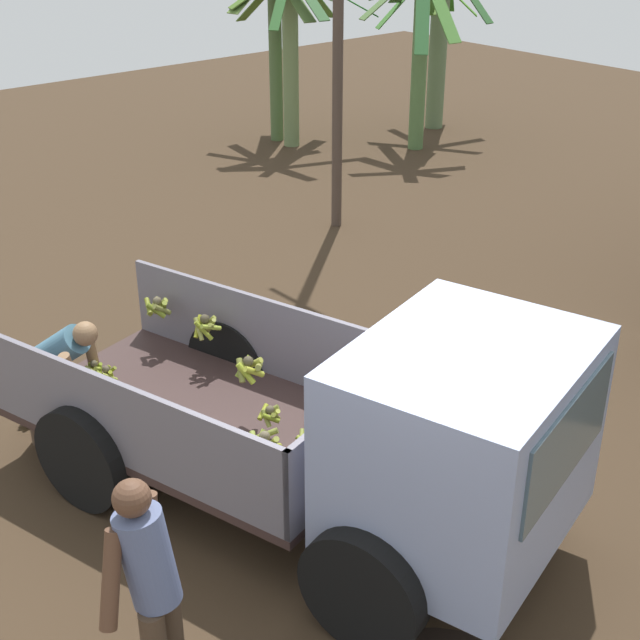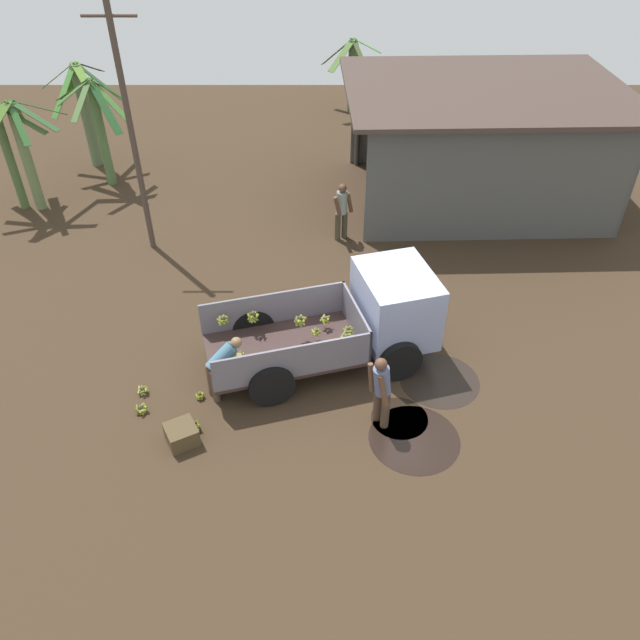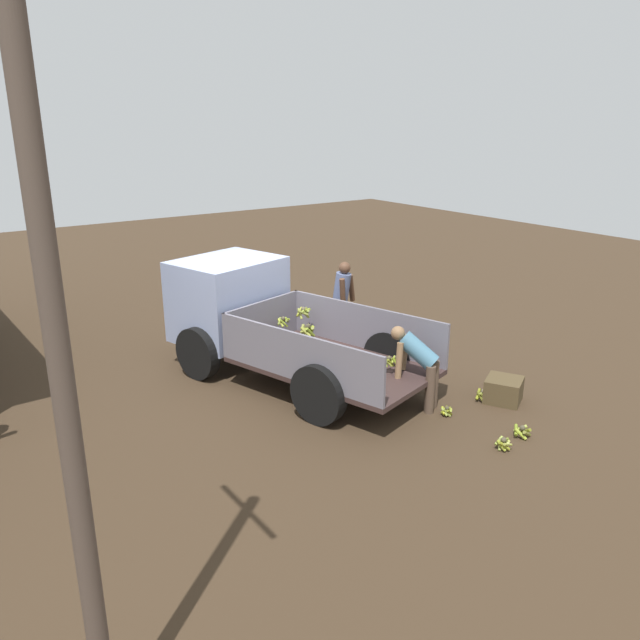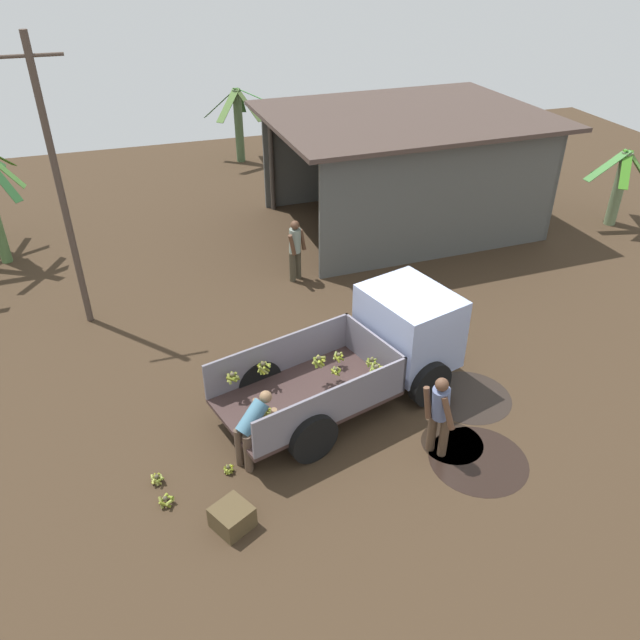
% 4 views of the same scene
% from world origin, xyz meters
% --- Properties ---
extents(ground, '(36.00, 36.00, 0.00)m').
position_xyz_m(ground, '(0.00, 0.00, 0.00)').
color(ground, '#3C2C1D').
extents(cargo_truck, '(5.04, 3.07, 1.92)m').
position_xyz_m(cargo_truck, '(-0.15, -0.06, 1.01)').
color(cargo_truck, '#3A2926').
rests_on(cargo_truck, ground).
extents(banana_palm_0, '(2.53, 2.22, 3.22)m').
position_xyz_m(banana_palm_0, '(-10.10, 6.54, 1.75)').
color(banana_palm_0, '#4A6438').
rests_on(banana_palm_0, ground).
extents(banana_palm_3, '(2.47, 2.53, 3.35)m').
position_xyz_m(banana_palm_3, '(-8.77, 9.61, 1.76)').
color(banana_palm_3, '#5F774F').
rests_on(banana_palm_3, ground).
extents(banana_palm_4, '(2.66, 2.60, 3.24)m').
position_xyz_m(banana_palm_4, '(-9.61, 6.53, 1.75)').
color(banana_palm_4, '#69804F').
rests_on(banana_palm_4, ground).
extents(banana_palm_5, '(2.31, 2.26, 3.30)m').
position_xyz_m(banana_palm_5, '(-7.91, 8.19, 1.81)').
color(banana_palm_5, '#547943').
rests_on(banana_palm_5, ground).
extents(person_foreground_visitor, '(0.53, 0.63, 1.67)m').
position_xyz_m(person_foreground_visitor, '(-0.07, -2.16, 0.93)').
color(person_foreground_visitor, '#4C3929').
rests_on(person_foreground_visitor, ground).
extents(person_worker_loading, '(0.80, 0.70, 1.29)m').
position_xyz_m(person_worker_loading, '(-3.12, -1.34, 0.77)').
color(person_worker_loading, brown).
rests_on(person_worker_loading, ground).
extents(banana_bunch_on_ground_0, '(0.20, 0.20, 0.16)m').
position_xyz_m(banana_bunch_on_ground_0, '(-3.61, -1.50, 0.08)').
color(banana_bunch_on_ground_0, '#463F2D').
rests_on(banana_bunch_on_ground_0, ground).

